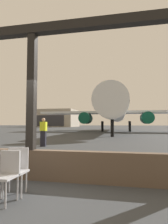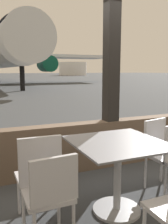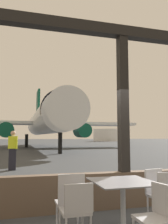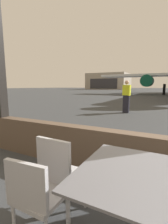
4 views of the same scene
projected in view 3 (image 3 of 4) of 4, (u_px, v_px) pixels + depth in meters
name	position (u px, v px, depth m)	size (l,w,h in m)	color
ground_plane	(31.00, 145.00, 43.32)	(220.00, 220.00, 0.00)	#383A3D
window_frame	(124.00, 142.00, 5.12)	(7.89, 0.24, 3.97)	brown
dining_table	(123.00, 199.00, 3.69)	(0.93, 0.93, 0.78)	slate
cafe_chair_window_left	(158.00, 191.00, 4.16)	(0.46, 0.46, 0.89)	#B2B2B7
cafe_chair_window_right	(158.00, 213.00, 2.90)	(0.45, 0.45, 0.88)	#B2B2B7
cafe_chair_aisle_right	(77.00, 208.00, 3.23)	(0.42, 0.42, 0.85)	#B2B2B7
cafe_chair_side_extra	(70.00, 198.00, 3.58)	(0.41, 0.41, 0.92)	#B2B2B7
airplane	(46.00, 121.00, 32.18)	(25.91, 31.32, 10.41)	silver
ground_crew_worker	(13.00, 150.00, 10.56)	(0.41, 0.45, 1.74)	black
fuel_storage_tank	(106.00, 135.00, 80.59)	(8.71, 8.71, 4.09)	white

